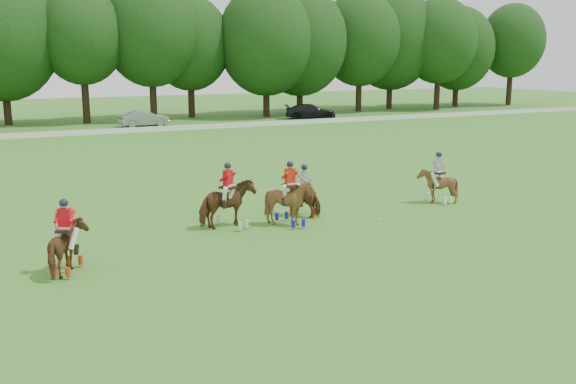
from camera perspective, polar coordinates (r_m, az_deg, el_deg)
name	(u,v)px	position (r m, az deg, el deg)	size (l,w,h in m)	color
ground	(336,262)	(20.24, 4.32, -6.18)	(180.00, 180.00, 0.00)	#327120
tree_line	(85,36)	(65.43, -17.62, 13.07)	(117.98, 14.32, 14.75)	black
boundary_rail	(107,131)	(55.78, -15.80, 5.22)	(120.00, 0.10, 0.44)	white
car_mid	(144,118)	(60.98, -12.65, 6.40)	(1.55, 4.46, 1.47)	gray
car_right	(310,111)	(67.12, 2.00, 7.18)	(2.14, 5.27, 1.53)	black
polo_red_a	(67,247)	(19.98, -19.07, -4.64)	(1.55, 2.00, 2.25)	#532D16
polo_red_b	(228,204)	(23.94, -5.33, -1.09)	(2.33, 2.26, 2.48)	#532D16
polo_red_c	(290,202)	(24.24, 0.18, -0.89)	(1.52, 1.69, 2.47)	#532D16
polo_stripe_a	(304,198)	(25.77, 1.45, -0.50)	(1.54, 1.72, 2.63)	#532D16
polo_stripe_b	(437,185)	(28.73, 13.14, 0.62)	(1.60, 1.71, 2.26)	#532D16
polo_ball	(379,220)	(25.33, 8.08, -2.45)	(0.09, 0.09, 0.09)	white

